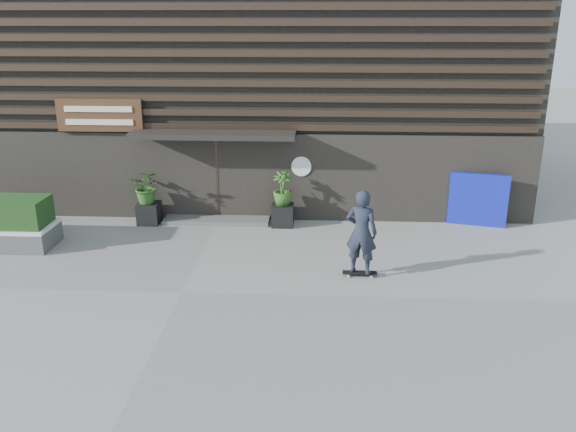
# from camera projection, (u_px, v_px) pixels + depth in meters

# --- Properties ---
(ground) EXTENTS (80.00, 80.00, 0.00)m
(ground) POSITION_uv_depth(u_px,v_px,m) (182.00, 292.00, 12.58)
(ground) COLOR gray
(ground) RESTS_ON ground
(entrance_step) EXTENTS (3.00, 0.80, 0.12)m
(entrance_step) POSITION_uv_depth(u_px,v_px,m) (217.00, 220.00, 16.91)
(entrance_step) COLOR #51514E
(entrance_step) RESTS_ON ground
(planter_pot_left) EXTENTS (0.60, 0.60, 0.60)m
(planter_pot_left) POSITION_uv_depth(u_px,v_px,m) (149.00, 213.00, 16.74)
(planter_pot_left) COLOR black
(planter_pot_left) RESTS_ON ground
(bamboo_left) EXTENTS (0.86, 0.75, 0.96)m
(bamboo_left) POSITION_uv_depth(u_px,v_px,m) (147.00, 187.00, 16.49)
(bamboo_left) COLOR #2D591E
(bamboo_left) RESTS_ON planter_pot_left
(planter_pot_right) EXTENTS (0.60, 0.60, 0.60)m
(planter_pot_right) POSITION_uv_depth(u_px,v_px,m) (283.00, 215.00, 16.55)
(planter_pot_right) COLOR black
(planter_pot_right) RESTS_ON ground
(bamboo_right) EXTENTS (0.54, 0.54, 0.96)m
(bamboo_right) POSITION_uv_depth(u_px,v_px,m) (283.00, 189.00, 16.30)
(bamboo_right) COLOR #2D591E
(bamboo_right) RESTS_ON planter_pot_right
(blue_tarp) EXTENTS (1.58, 0.50, 1.49)m
(blue_tarp) POSITION_uv_depth(u_px,v_px,m) (478.00, 200.00, 16.43)
(blue_tarp) COLOR #0C14A0
(blue_tarp) RESTS_ON ground
(building) EXTENTS (18.00, 11.00, 8.00)m
(building) POSITION_uv_depth(u_px,v_px,m) (238.00, 65.00, 20.73)
(building) COLOR black
(building) RESTS_ON ground
(skateboarder) EXTENTS (0.81, 0.66, 2.03)m
(skateboarder) POSITION_uv_depth(u_px,v_px,m) (361.00, 232.00, 13.04)
(skateboarder) COLOR black
(skateboarder) RESTS_ON ground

